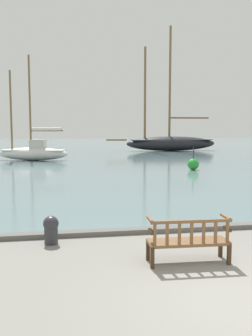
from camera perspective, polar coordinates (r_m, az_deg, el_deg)
ground_plane at (r=6.53m, az=17.40°, el=-18.35°), size 160.00×160.00×0.00m
harbor_water at (r=49.41m, az=-6.45°, el=3.09°), size 100.00×80.00×0.08m
quay_edge_kerb at (r=9.88m, az=7.10°, el=-9.23°), size 40.00×0.30×0.12m
park_bench at (r=7.61m, az=9.52°, el=-10.77°), size 1.62×0.59×0.92m
sailboat_centre_channel at (r=42.22m, az=6.87°, el=4.00°), size 12.51×2.81×13.56m
sailboat_nearest_port at (r=30.66m, az=-13.96°, el=2.51°), size 5.90×3.06×8.21m
mooring_bollard at (r=8.91m, az=-11.36°, el=-9.04°), size 0.36×0.36×0.66m
channel_buoy at (r=23.41m, az=10.20°, el=0.59°), size 0.70×0.70×1.40m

